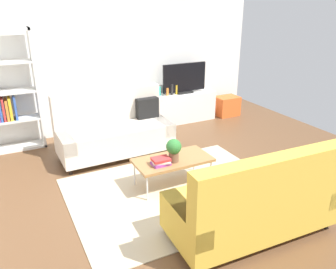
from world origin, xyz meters
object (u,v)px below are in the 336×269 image
at_px(tv_console, 183,107).
at_px(bookshelf, 2,97).
at_px(vase_0, 158,91).
at_px(table_book_0, 161,163).
at_px(couch_green, 254,202).
at_px(potted_plant, 174,149).
at_px(coffee_table, 173,161).
at_px(tv, 184,79).
at_px(couch_beige, 115,130).
at_px(bottle_0, 167,92).
at_px(storage_trunk, 227,106).
at_px(bottle_2, 176,90).
at_px(bottle_1, 172,89).

relative_size(tv_console, bookshelf, 0.67).
distance_m(bookshelf, vase_0, 2.96).
relative_size(table_book_0, vase_0, 1.27).
distance_m(couch_green, vase_0, 3.95).
xyz_separation_m(bookshelf, potted_plant, (1.99, -2.51, -0.36)).
distance_m(coffee_table, tv, 2.89).
relative_size(couch_beige, couch_green, 0.99).
xyz_separation_m(couch_beige, potted_plant, (0.36, -1.50, 0.17)).
xyz_separation_m(tv_console, bottle_0, (-0.42, -0.04, 0.40)).
xyz_separation_m(tv, storage_trunk, (1.10, -0.08, -0.73)).
bearing_deg(table_book_0, bottle_0, 61.61).
height_order(vase_0, bottle_2, bottle_2).
xyz_separation_m(couch_beige, bookshelf, (-1.63, 1.01, 0.53)).
relative_size(coffee_table, bottle_1, 4.73).
relative_size(bookshelf, bottle_2, 10.46).
bearing_deg(storage_trunk, table_book_0, -139.85).
height_order(bookshelf, potted_plant, bookshelf).
xyz_separation_m(potted_plant, bottle_1, (1.24, 2.45, 0.15)).
xyz_separation_m(couch_green, table_book_0, (-0.51, 1.33, -0.01)).
xyz_separation_m(tv, potted_plant, (-1.54, -2.47, -0.34)).
height_order(coffee_table, tv, tv).
xyz_separation_m(tv, bottle_2, (-0.20, -0.02, -0.21)).
xyz_separation_m(couch_beige, tv, (1.91, 0.97, 0.51)).
height_order(couch_green, tv_console, couch_green).
xyz_separation_m(vase_0, bottle_1, (0.27, -0.09, 0.02)).
height_order(tv, table_book_0, tv).
bearing_deg(couch_beige, bottle_2, -152.05).
distance_m(couch_green, bottle_0, 3.89).
xyz_separation_m(couch_green, bookshelf, (-2.29, 3.86, 0.53)).
height_order(tv, potted_plant, tv).
bearing_deg(bottle_0, couch_beige, -147.36).
distance_m(couch_green, storage_trunk, 4.41).
bearing_deg(storage_trunk, couch_beige, -163.44).
distance_m(bottle_0, bottle_2, 0.22).
bearing_deg(potted_plant, table_book_0, -176.67).
bearing_deg(tv, table_book_0, -125.15).
xyz_separation_m(coffee_table, bottle_0, (1.10, 2.37, 0.33)).
xyz_separation_m(tv, bottle_0, (-0.42, -0.02, -0.23)).
height_order(couch_beige, couch_green, same).
distance_m(coffee_table, bottle_0, 2.64).
bearing_deg(storage_trunk, bottle_2, 177.36).
relative_size(couch_beige, table_book_0, 7.99).
relative_size(tv_console, bottle_1, 6.03).
bearing_deg(coffee_table, bottle_2, 60.97).
height_order(couch_beige, bottle_1, couch_beige).
distance_m(bottle_1, bottle_2, 0.11).
distance_m(potted_plant, table_book_0, 0.27).
xyz_separation_m(table_book_0, vase_0, (1.17, 2.55, 0.30)).
relative_size(coffee_table, tv, 1.10).
bearing_deg(table_book_0, coffee_table, 21.08).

